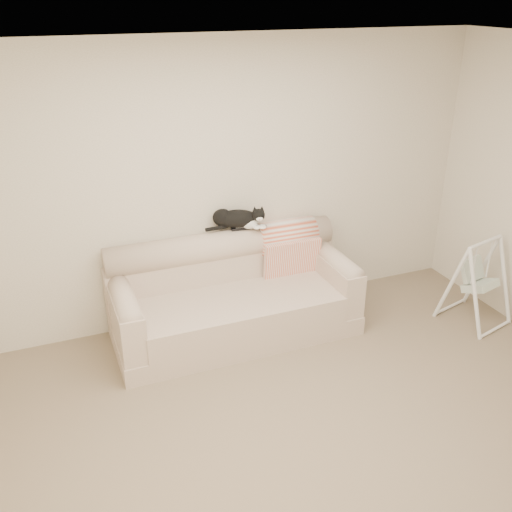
{
  "coord_description": "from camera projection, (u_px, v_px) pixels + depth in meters",
  "views": [
    {
      "loc": [
        -1.56,
        -2.72,
        2.91
      ],
      "look_at": [
        0.03,
        1.27,
        0.9
      ],
      "focal_mm": 40.0,
      "sensor_mm": 36.0,
      "label": 1
    }
  ],
  "objects": [
    {
      "name": "remote_b",
      "position": [
        257.0,
        227.0,
        5.3
      ],
      "size": [
        0.18,
        0.11,
        0.02
      ],
      "color": "black",
      "rests_on": "sofa"
    },
    {
      "name": "sofa",
      "position": [
        232.0,
        297.0,
        5.23
      ],
      "size": [
        2.2,
        0.93,
        0.9
      ],
      "color": "#B7A18E",
      "rests_on": "ground"
    },
    {
      "name": "throw_blanket",
      "position": [
        286.0,
        240.0,
        5.48
      ],
      "size": [
        0.57,
        0.38,
        0.58
      ],
      "color": "#D65736",
      "rests_on": "sofa"
    },
    {
      "name": "baby_swing",
      "position": [
        478.0,
        281.0,
        5.37
      ],
      "size": [
        0.63,
        0.66,
        0.84
      ],
      "color": "white",
      "rests_on": "ground"
    },
    {
      "name": "tuxedo_cat",
      "position": [
        237.0,
        219.0,
        5.23
      ],
      "size": [
        0.56,
        0.34,
        0.22
      ],
      "color": "black",
      "rests_on": "sofa"
    },
    {
      "name": "remote_a",
      "position": [
        241.0,
        228.0,
        5.26
      ],
      "size": [
        0.18,
        0.07,
        0.03
      ],
      "color": "black",
      "rests_on": "sofa"
    },
    {
      "name": "room_shell",
      "position": [
        330.0,
        245.0,
        3.4
      ],
      "size": [
        5.04,
        4.04,
        2.6
      ],
      "color": "#C1B5A0",
      "rests_on": "ground"
    },
    {
      "name": "ground_plane",
      "position": [
        318.0,
        441.0,
        4.05
      ],
      "size": [
        5.0,
        5.0,
        0.0
      ],
      "primitive_type": "plane",
      "color": "#6E5D4E",
      "rests_on": "ground"
    }
  ]
}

